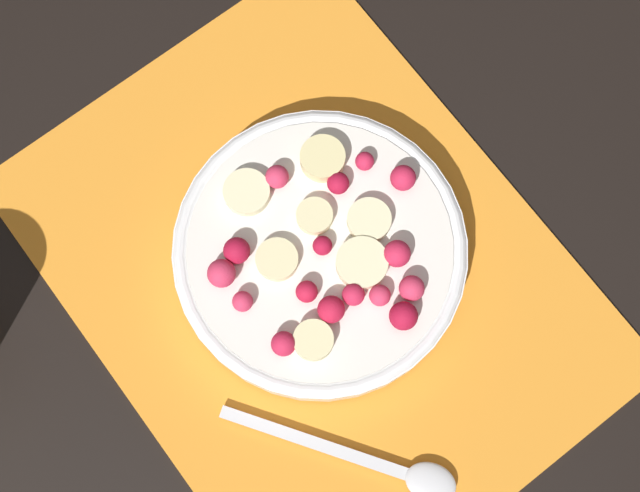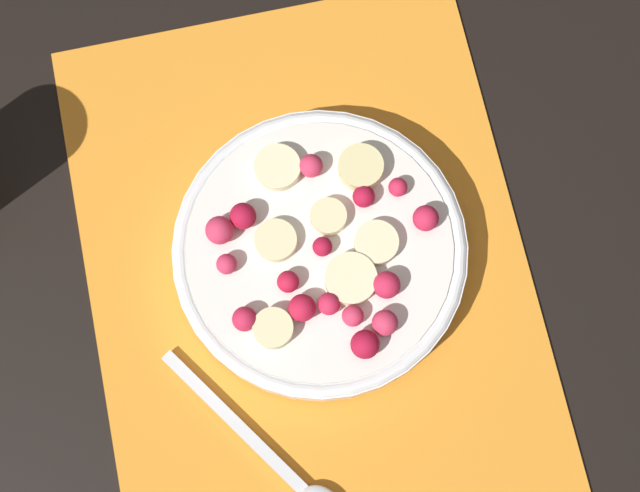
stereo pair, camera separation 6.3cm
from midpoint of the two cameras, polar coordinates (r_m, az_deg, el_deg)
ground_plane at (r=0.68m, az=-3.08°, el=-2.38°), size 3.00×3.00×0.00m
placemat at (r=0.67m, az=-3.09°, el=-2.33°), size 0.43×0.33×0.01m
fruit_bowl at (r=0.65m, az=-2.70°, el=-0.98°), size 0.22×0.22×0.05m
spoon at (r=0.65m, az=1.41°, el=-14.56°), size 0.16×0.11×0.01m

